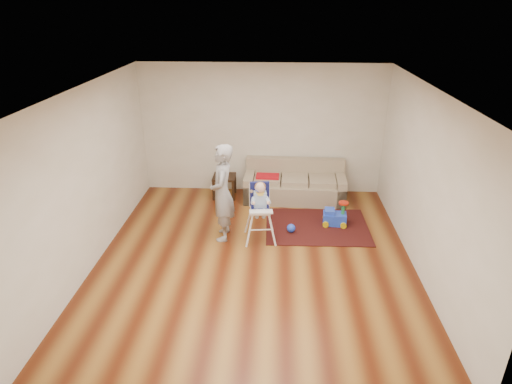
{
  "coord_description": "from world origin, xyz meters",
  "views": [
    {
      "loc": [
        0.33,
        -5.82,
        3.81
      ],
      "look_at": [
        0.0,
        0.4,
        1.0
      ],
      "focal_mm": 30.0,
      "sensor_mm": 36.0,
      "label": 1
    }
  ],
  "objects_px": {
    "high_chair": "(260,212)",
    "ride_on_toy": "(335,213)",
    "sofa": "(295,182)",
    "toy_ball": "(291,228)",
    "side_table": "(225,186)",
    "adult": "(222,193)"
  },
  "relations": [
    {
      "from": "ride_on_toy",
      "to": "adult",
      "type": "distance_m",
      "value": 2.15
    },
    {
      "from": "sofa",
      "to": "ride_on_toy",
      "type": "bearing_deg",
      "value": -54.82
    },
    {
      "from": "toy_ball",
      "to": "adult",
      "type": "relative_size",
      "value": 0.09
    },
    {
      "from": "high_chair",
      "to": "adult",
      "type": "relative_size",
      "value": 0.64
    },
    {
      "from": "side_table",
      "to": "toy_ball",
      "type": "bearing_deg",
      "value": -47.31
    },
    {
      "from": "ride_on_toy",
      "to": "high_chair",
      "type": "height_order",
      "value": "high_chair"
    },
    {
      "from": "side_table",
      "to": "high_chair",
      "type": "bearing_deg",
      "value": -64.49
    },
    {
      "from": "side_table",
      "to": "ride_on_toy",
      "type": "xyz_separation_m",
      "value": [
        2.17,
        -1.14,
        0.01
      ]
    },
    {
      "from": "high_chair",
      "to": "ride_on_toy",
      "type": "bearing_deg",
      "value": 16.85
    },
    {
      "from": "side_table",
      "to": "ride_on_toy",
      "type": "relative_size",
      "value": 1.01
    },
    {
      "from": "ride_on_toy",
      "to": "toy_ball",
      "type": "distance_m",
      "value": 0.89
    },
    {
      "from": "side_table",
      "to": "adult",
      "type": "distance_m",
      "value": 1.81
    },
    {
      "from": "ride_on_toy",
      "to": "toy_ball",
      "type": "xyz_separation_m",
      "value": [
        -0.8,
        -0.34,
        -0.15
      ]
    },
    {
      "from": "sofa",
      "to": "high_chair",
      "type": "bearing_deg",
      "value": -109.06
    },
    {
      "from": "high_chair",
      "to": "adult",
      "type": "xyz_separation_m",
      "value": [
        -0.64,
        0.04,
        0.33
      ]
    },
    {
      "from": "adult",
      "to": "ride_on_toy",
      "type": "bearing_deg",
      "value": 102.71
    },
    {
      "from": "sofa",
      "to": "toy_ball",
      "type": "distance_m",
      "value": 1.46
    },
    {
      "from": "sofa",
      "to": "adult",
      "type": "bearing_deg",
      "value": -126.23
    },
    {
      "from": "sofa",
      "to": "adult",
      "type": "relative_size",
      "value": 1.22
    },
    {
      "from": "ride_on_toy",
      "to": "adult",
      "type": "relative_size",
      "value": 0.27
    },
    {
      "from": "high_chair",
      "to": "sofa",
      "type": "bearing_deg",
      "value": 62.5
    },
    {
      "from": "side_table",
      "to": "ride_on_toy",
      "type": "distance_m",
      "value": 2.46
    }
  ]
}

